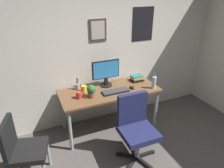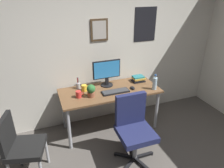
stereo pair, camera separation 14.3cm
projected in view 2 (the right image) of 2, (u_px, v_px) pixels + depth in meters
The scene contains 13 objects.
wall_back at pixel (105, 47), 3.39m from camera, with size 4.40×0.10×2.60m.
desk at pixel (110, 94), 3.30m from camera, with size 1.58×0.67×0.72m.
office_chair at pixel (134, 126), 2.75m from camera, with size 0.55×0.57×0.95m.
side_chair at pixel (20, 144), 2.46m from camera, with size 0.51×0.51×0.88m.
monitor at pixel (107, 72), 3.32m from camera, with size 0.46×0.20×0.43m.
keyboard at pixel (116, 92), 3.19m from camera, with size 0.43×0.15×0.03m.
computer_mouse at pixel (133, 88), 3.30m from camera, with size 0.06×0.11×0.04m.
water_bottle at pixel (155, 83), 3.25m from camera, with size 0.07×0.07×0.25m.
coffee_mug_near at pixel (79, 94), 3.03m from camera, with size 0.12×0.08×0.10m.
coffee_mug_far at pixel (84, 88), 3.22m from camera, with size 0.12×0.08×0.10m.
potted_plant at pixel (91, 90), 3.03m from camera, with size 0.13×0.13×0.20m.
pen_cup at pixel (78, 85), 3.29m from camera, with size 0.07×0.07×0.20m.
book_stack_left at pixel (138, 79), 3.55m from camera, with size 0.22×0.16×0.09m.
Camera 2 is at (-1.07, -1.00, 2.22)m, focal length 32.93 mm.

